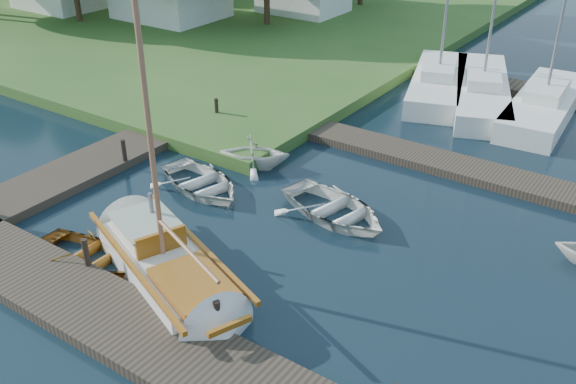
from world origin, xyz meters
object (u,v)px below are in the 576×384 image
Objects in this scene: tender_c at (334,206)px; marina_boat_0 at (438,81)px; mooring_post_5 at (216,108)px; tender_b at (254,150)px; mooring_post_2 at (217,315)px; marina_boat_2 at (544,103)px; marina_boat_1 at (482,89)px; tender_a at (201,180)px; sailboat at (170,270)px; mooring_post_1 at (86,252)px; mooring_post_4 at (124,150)px; dinghy at (84,252)px.

marina_boat_0 is (-1.88, 12.31, 0.17)m from tender_c.
tender_c is (7.84, -3.71, -0.30)m from mooring_post_5.
tender_c is (4.12, -1.38, -0.26)m from tender_b.
marina_boat_2 is (2.26, 18.48, -0.12)m from mooring_post_2.
marina_boat_1 is (4.26, 11.08, -0.10)m from tender_b.
mooring_post_5 reaches higher than tender_a.
mooring_post_2 is 0.32× the size of tender_b.
tender_c reaches higher than tender_a.
marina_boat_2 is at bearing 96.33° from sailboat.
marina_boat_1 is at bearing 78.04° from mooring_post_1.
mooring_post_4 is 0.21× the size of tender_c.
mooring_post_1 is 10.77m from mooring_post_5.
mooring_post_4 is at bearing 128.66° from mooring_post_1.
tender_b is at bearing 150.32° from marina_boat_0.
mooring_post_5 is 0.32× the size of tender_b.
tender_c is 0.35× the size of marina_boat_0.
mooring_post_1 is at bearing -68.20° from mooring_post_5.
tender_b is (0.23, 7.37, 0.32)m from dinghy.
mooring_post_2 is 0.21× the size of tender_c.
dinghy is (-5.02, 0.30, -0.36)m from mooring_post_2.
mooring_post_1 is 0.08× the size of sailboat.
mooring_post_2 is 13.12m from mooring_post_5.
marina_boat_0 is at bearing 73.27° from marina_boat_1.
marina_boat_1 is 0.80× the size of marina_boat_2.
marina_boat_2 reaches higher than sailboat.
tender_b reaches higher than mooring_post_4.
marina_boat_0 is at bearing -39.40° from tender_b.
mooring_post_1 is 4.50m from mooring_post_2.
sailboat is at bearing 27.27° from mooring_post_1.
mooring_post_1 is 0.24× the size of dinghy.
marina_boat_2 is at bearing 38.22° from mooring_post_5.
tender_b is (0.44, 2.36, 0.29)m from tender_a.
sailboat reaches higher than tender_a.
marina_boat_2 is (7.28, 18.18, 0.24)m from dinghy.
sailboat is at bearing 161.05° from marina_boat_2.
mooring_post_2 is at bearing -49.64° from mooring_post_5.
mooring_post_1 and mooring_post_5 have the same top height.
dinghy is (3.48, -4.70, -0.36)m from mooring_post_4.
marina_boat_2 is at bearing 51.39° from mooring_post_4.
mooring_post_1 is 1.00× the size of mooring_post_2.
tender_c reaches higher than dinghy.
mooring_post_5 is 0.09× the size of marina_boat_1.
mooring_post_2 reaches higher than tender_a.
mooring_post_4 is 0.32× the size of tender_b.
mooring_post_2 is 0.08× the size of sailboat.
mooring_post_5 is at bearing 50.33° from tender_a.
dinghy is 18.47m from marina_boat_0.
sailboat reaches higher than mooring_post_5.
marina_boat_2 is at bearing 69.89° from mooring_post_1.
mooring_post_2 is 0.07× the size of marina_boat_0.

